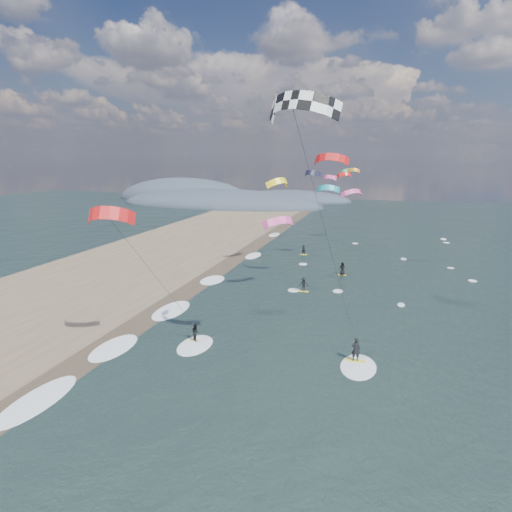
% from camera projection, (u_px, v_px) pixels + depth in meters
% --- Properties ---
extents(ground, '(260.00, 260.00, 0.00)m').
position_uv_depth(ground, '(213.00, 414.00, 25.82)').
color(ground, black).
rests_on(ground, ground).
extents(sand_strip, '(26.00, 240.00, 0.00)m').
position_uv_depth(sand_strip, '(27.00, 314.00, 42.01)').
color(sand_strip, brown).
rests_on(sand_strip, ground).
extents(wet_sand_strip, '(3.00, 240.00, 0.00)m').
position_uv_depth(wet_sand_strip, '(133.00, 328.00, 38.56)').
color(wet_sand_strip, '#382D23').
rests_on(wet_sand_strip, ground).
extents(coastal_hills, '(80.00, 41.00, 15.00)m').
position_uv_depth(coastal_hills, '(214.00, 202.00, 138.92)').
color(coastal_hills, '#3D4756').
rests_on(coastal_hills, ground).
extents(kitesurfer_near_a, '(8.04, 9.04, 19.09)m').
position_uv_depth(kitesurfer_near_a, '(306.00, 161.00, 25.17)').
color(kitesurfer_near_a, yellow).
rests_on(kitesurfer_near_a, ground).
extents(kitesurfer_near_b, '(6.84, 8.39, 12.59)m').
position_uv_depth(kitesurfer_near_b, '(139.00, 262.00, 30.89)').
color(kitesurfer_near_b, yellow).
rests_on(kitesurfer_near_b, ground).
extents(far_kitesurfers, '(8.10, 18.64, 1.76)m').
position_uv_depth(far_kitesurfers, '(318.00, 272.00, 53.80)').
color(far_kitesurfers, yellow).
rests_on(far_kitesurfers, ground).
extents(bg_kite_field, '(11.59, 68.57, 7.90)m').
position_uv_depth(bg_kite_field, '(330.00, 179.00, 70.67)').
color(bg_kite_field, orange).
rests_on(bg_kite_field, ground).
extents(shoreline_surf, '(2.40, 79.40, 0.11)m').
position_uv_depth(shoreline_surf, '(170.00, 311.00, 42.63)').
color(shoreline_surf, white).
rests_on(shoreline_surf, ground).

